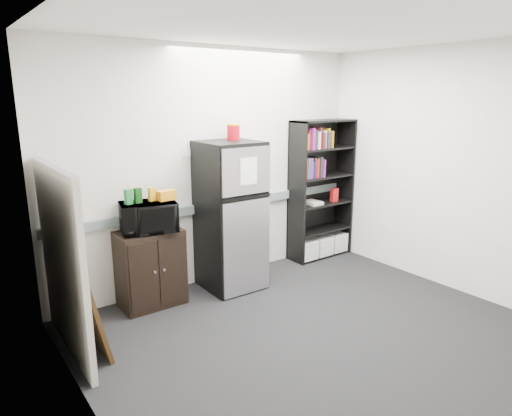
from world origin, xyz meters
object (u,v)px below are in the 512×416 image
at_px(cubicle_partition, 63,262).
at_px(cabinet, 151,268).
at_px(bookshelf, 321,191).
at_px(refrigerator, 231,216).
at_px(microwave, 148,217).

height_order(cubicle_partition, cabinet, cubicle_partition).
bearing_deg(bookshelf, cabinet, -178.52).
distance_m(cubicle_partition, refrigerator, 1.92).
relative_size(cubicle_partition, refrigerator, 0.97).
height_order(microwave, refrigerator, refrigerator).
xyz_separation_m(bookshelf, refrigerator, (-1.54, -0.14, -0.08)).
height_order(bookshelf, refrigerator, bookshelf).
xyz_separation_m(cubicle_partition, cabinet, (0.94, 0.42, -0.41)).
distance_m(bookshelf, cubicle_partition, 3.46).
bearing_deg(refrigerator, microwave, 176.88).
bearing_deg(cubicle_partition, microwave, 23.30).
distance_m(bookshelf, cabinet, 2.54).
relative_size(cabinet, refrigerator, 0.48).
distance_m(bookshelf, microwave, 2.49).
bearing_deg(cabinet, refrigerator, -4.83).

